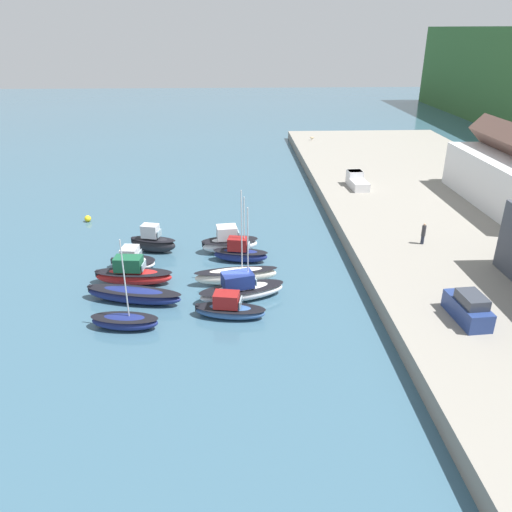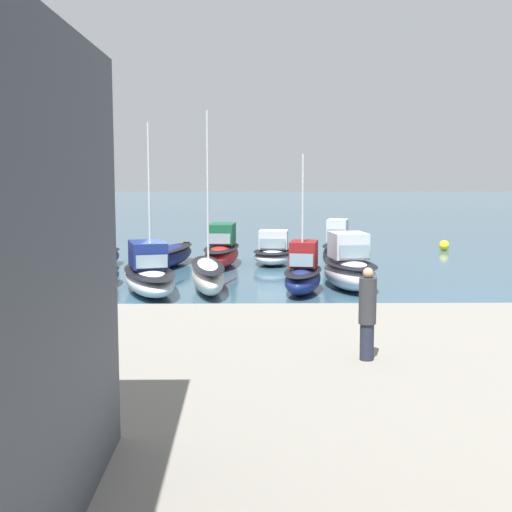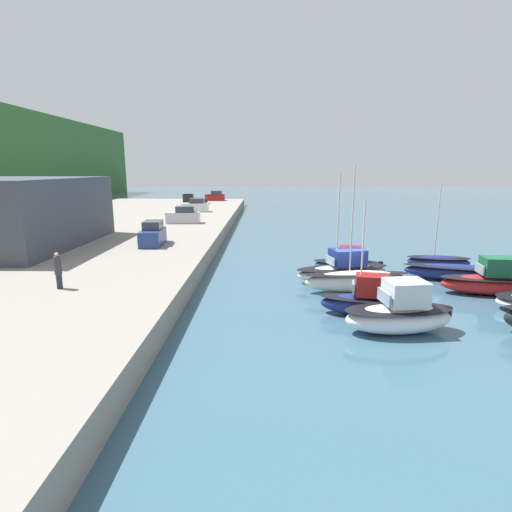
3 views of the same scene
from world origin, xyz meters
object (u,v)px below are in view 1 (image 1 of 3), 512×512
object	(u,v)px
moored_boat_2	(236,275)
moored_boat_5	(153,242)
moored_boat_8	(134,295)
dog_on_quay	(312,138)
person_on_quay	(423,233)
moored_boat_9	(125,321)
moored_boat_3	(241,289)
moored_boat_4	(229,309)
moored_boat_1	(240,253)
moored_boat_0	(229,242)
moored_boat_6	(133,261)
mooring_buoy_0	(88,219)
parked_car_3	(468,308)
moored_boat_7	(133,274)
pickup_truck_1	(357,181)

from	to	relation	value
moored_boat_2	moored_boat_5	bearing A→B (deg)	-137.99
moored_boat_8	dog_on_quay	world-z (taller)	dog_on_quay
person_on_quay	moored_boat_9	bearing A→B (deg)	-66.70
moored_boat_3	moored_boat_8	xyz separation A→B (m)	(0.14, -8.87, -0.21)
moored_boat_3	person_on_quay	distance (m)	19.33
moored_boat_4	moored_boat_1	bearing A→B (deg)	-176.29
moored_boat_1	moored_boat_4	xyz separation A→B (m)	(10.21, -1.01, -0.16)
moored_boat_0	moored_boat_4	xyz separation A→B (m)	(12.57, 0.04, -0.28)
moored_boat_2	moored_boat_6	distance (m)	10.34
person_on_quay	mooring_buoy_0	distance (m)	37.34
moored_boat_5	moored_boat_9	world-z (taller)	moored_boat_9
parked_car_3	moored_boat_2	bearing A→B (deg)	146.51
person_on_quay	moored_boat_7	bearing A→B (deg)	-81.26
moored_boat_4	dog_on_quay	size ratio (longest dim) A/B	6.65
moored_boat_3	moored_boat_8	bearing A→B (deg)	-104.15
moored_boat_6	mooring_buoy_0	size ratio (longest dim) A/B	5.90
moored_boat_1	moored_boat_3	xyz separation A→B (m)	(7.36, -0.03, -0.01)
moored_boat_3	dog_on_quay	xyz separation A→B (m)	(-56.70, 14.29, 1.08)
moored_boat_1	moored_boat_8	xyz separation A→B (m)	(7.50, -8.89, -0.22)
parked_car_3	mooring_buoy_0	world-z (taller)	parked_car_3
moored_boat_2	mooring_buoy_0	distance (m)	23.71
moored_boat_2	moored_boat_7	xyz separation A→B (m)	(-0.40, -9.11, 0.13)
moored_boat_1	moored_boat_2	distance (m)	4.61
moored_boat_1	moored_boat_5	xyz separation A→B (m)	(-2.74, -8.73, 0.17)
moored_boat_9	moored_boat_8	bearing A→B (deg)	-172.16
moored_boat_1	moored_boat_8	world-z (taller)	moored_boat_1
moored_boat_4	dog_on_quay	bearing A→B (deg)	174.99
moored_boat_8	pickup_truck_1	size ratio (longest dim) A/B	1.75
moored_boat_8	pickup_truck_1	world-z (taller)	pickup_truck_1
moored_boat_5	moored_boat_9	xyz separation A→B (m)	(14.20, -0.14, -0.46)
moored_boat_0	mooring_buoy_0	xyz separation A→B (m)	(-9.36, -16.59, -0.64)
moored_boat_2	person_on_quay	xyz separation A→B (m)	(-4.59, 18.18, 1.80)
moored_boat_7	moored_boat_9	bearing A→B (deg)	10.44
moored_boat_3	moored_boat_4	size ratio (longest dim) A/B	1.37
moored_boat_1	moored_boat_4	size ratio (longest dim) A/B	1.13
moored_boat_1	pickup_truck_1	bearing A→B (deg)	151.42
moored_boat_3	moored_boat_9	world-z (taller)	moored_boat_3
moored_boat_2	moored_boat_3	distance (m)	2.81
parked_car_3	dog_on_quay	bearing A→B (deg)	87.22
mooring_buoy_0	moored_boat_9	bearing A→B (deg)	20.72
mooring_buoy_0	moored_boat_8	bearing A→B (deg)	24.44
moored_boat_3	dog_on_quay	world-z (taller)	moored_boat_3
moored_boat_1	moored_boat_9	distance (m)	14.49
moored_boat_2	moored_boat_8	size ratio (longest dim) A/B	1.01
moored_boat_1	moored_boat_8	size ratio (longest dim) A/B	0.78
moored_boat_0	moored_boat_6	distance (m)	9.70
moored_boat_4	parked_car_3	bearing A→B (deg)	87.63
moored_boat_8	moored_boat_9	xyz separation A→B (m)	(3.96, 0.03, -0.06)
moored_boat_1	mooring_buoy_0	distance (m)	21.18
parked_car_3	mooring_buoy_0	distance (m)	42.35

